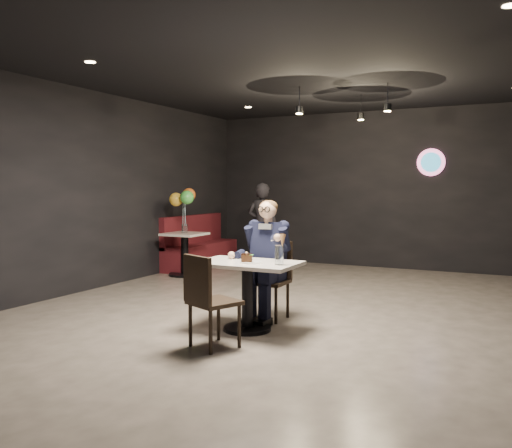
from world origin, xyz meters
The scene contains 17 objects.
floor centered at (0.00, 0.00, 0.00)m, with size 9.00×9.00×0.00m, color gray.
wall_sign centered at (0.80, 4.47, 2.00)m, with size 0.50×0.06×0.50m, color pink, non-canonical shape.
pendant_lights centered at (0.00, 2.00, 2.88)m, with size 1.40×1.20×0.36m, color black.
main_table centered at (-0.31, -0.70, 0.38)m, with size 1.10×0.70×0.75m, color white.
chair_far centered at (-0.31, -0.15, 0.46)m, with size 0.42×0.46×0.92m, color black.
chair_near centered at (-0.31, -1.39, 0.46)m, with size 0.42×0.46×0.92m, color black.
seated_man centered at (-0.31, -0.15, 0.72)m, with size 0.60×0.80×1.44m, color black.
dessert_plate centered at (-0.23, -0.76, 0.76)m, with size 0.24×0.24×0.01m, color white.
cake_slice centered at (-0.27, -0.78, 0.80)m, with size 0.11×0.09×0.08m, color black.
mint_leaf centered at (-0.22, -0.80, 0.84)m, with size 0.07×0.04×0.01m, color #30872C.
sundae_glass centered at (0.09, -0.75, 0.85)m, with size 0.09×0.09×0.20m, color silver.
wafer_cone centered at (0.11, -0.73, 1.00)m, with size 0.07×0.07×0.14m, color #B27449.
booth_bench centered at (-3.25, 3.02, 0.50)m, with size 0.50×2.00×1.00m, color #480F14.
side_table centered at (-2.95, 2.02, 0.41)m, with size 0.65×0.65×0.81m, color white.
balloon_vase centered at (-2.95, 2.02, 0.83)m, with size 0.10×0.10×0.15m, color silver.
balloon_bunch centered at (-2.95, 2.02, 1.26)m, with size 0.43×0.43×0.71m, color yellow.
passerby centered at (-2.11, 3.41, 0.81)m, with size 0.59×0.39×1.63m, color black.
Camera 1 is at (2.35, -5.85, 1.56)m, focal length 38.00 mm.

